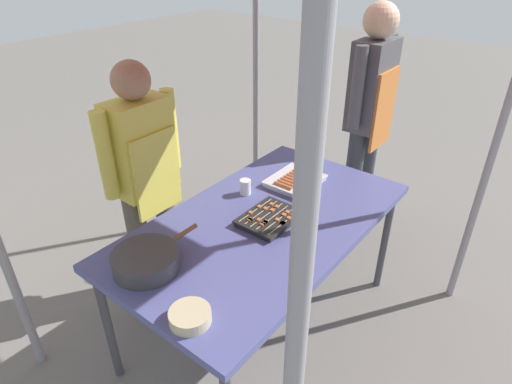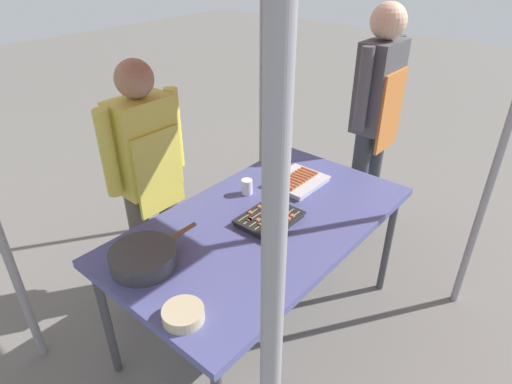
{
  "view_description": "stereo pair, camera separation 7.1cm",
  "coord_description": "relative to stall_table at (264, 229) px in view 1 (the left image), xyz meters",
  "views": [
    {
      "loc": [
        -1.45,
        -1.1,
        2.01
      ],
      "look_at": [
        0.0,
        0.05,
        0.9
      ],
      "focal_mm": 30.39,
      "sensor_mm": 36.0,
      "label": 1
    },
    {
      "loc": [
        -1.41,
        -1.15,
        2.01
      ],
      "look_at": [
        0.0,
        0.05,
        0.9
      ],
      "focal_mm": 30.39,
      "sensor_mm": 36.0,
      "label": 2
    }
  ],
  "objects": [
    {
      "name": "ground_plane",
      "position": [
        0.0,
        0.0,
        -0.7
      ],
      "size": [
        18.0,
        18.0,
        0.0
      ],
      "primitive_type": "plane",
      "color": "#66605B"
    },
    {
      "name": "stall_table",
      "position": [
        0.0,
        0.0,
        0.0
      ],
      "size": [
        1.6,
        0.9,
        0.75
      ],
      "color": "#4C518C",
      "rests_on": "ground"
    },
    {
      "name": "tray_grilled_sausages",
      "position": [
        0.42,
        0.09,
        0.07
      ],
      "size": [
        0.31,
        0.26,
        0.05
      ],
      "color": "silver",
      "rests_on": "stall_table"
    },
    {
      "name": "tray_meat_skewers",
      "position": [
        0.01,
        -0.03,
        0.07
      ],
      "size": [
        0.31,
        0.24,
        0.04
      ],
      "color": "black",
      "rests_on": "stall_table"
    },
    {
      "name": "cooking_wok",
      "position": [
        -0.61,
        0.18,
        0.1
      ],
      "size": [
        0.45,
        0.29,
        0.08
      ],
      "color": "#38383A",
      "rests_on": "stall_table"
    },
    {
      "name": "condiment_bowl",
      "position": [
        -0.7,
        -0.19,
        0.08
      ],
      "size": [
        0.16,
        0.16,
        0.05
      ],
      "primitive_type": "cylinder",
      "color": "#BFB28C",
      "rests_on": "stall_table"
    },
    {
      "name": "drink_cup_near_edge",
      "position": [
        0.15,
        0.24,
        0.1
      ],
      "size": [
        0.06,
        0.06,
        0.09
      ],
      "primitive_type": "cylinder",
      "color": "white",
      "rests_on": "stall_table"
    },
    {
      "name": "vendor_woman",
      "position": [
        -0.16,
        0.72,
        0.17
      ],
      "size": [
        0.52,
        0.22,
        1.48
      ],
      "rotation": [
        0.0,
        0.0,
        3.14
      ],
      "color": "#595147",
      "rests_on": "ground"
    },
    {
      "name": "customer_nearby",
      "position": [
        1.27,
        0.06,
        0.29
      ],
      "size": [
        0.52,
        0.23,
        1.66
      ],
      "color": "#333842",
      "rests_on": "ground"
    }
  ]
}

